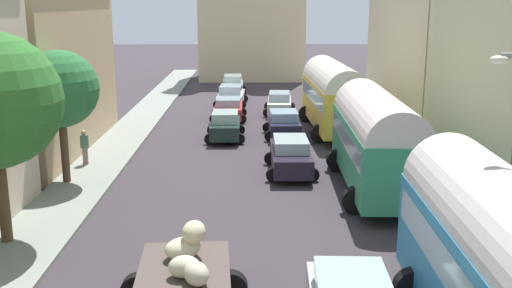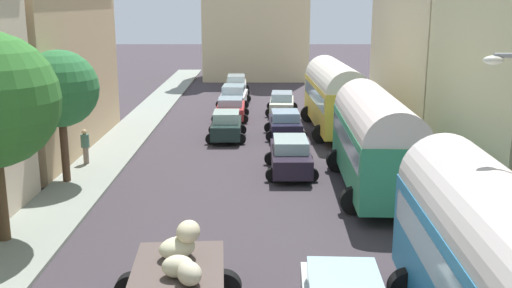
{
  "view_description": "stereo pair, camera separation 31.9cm",
  "coord_description": "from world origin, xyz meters",
  "px_view_note": "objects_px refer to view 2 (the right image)",
  "views": [
    {
      "loc": [
        -0.29,
        -3.13,
        7.46
      ],
      "look_at": [
        0.0,
        20.43,
        1.75
      ],
      "focal_mm": 41.37,
      "sensor_mm": 36.0,
      "label": 1
    },
    {
      "loc": [
        0.03,
        -3.14,
        7.46
      ],
      "look_at": [
        0.0,
        20.43,
        1.75
      ],
      "focal_mm": 41.37,
      "sensor_mm": 36.0,
      "label": 2
    }
  ],
  "objects_px": {
    "parked_bus_1": "(376,138)",
    "car_2": "(235,95)",
    "pedestrian_0": "(86,146)",
    "car_6": "(286,124)",
    "car_1": "(231,109)",
    "car_7": "(283,103)",
    "parked_bus_0": "(506,277)",
    "car_5": "(291,156)",
    "car_3": "(237,85)",
    "car_0": "(227,126)",
    "parked_bus_2": "(336,94)"
  },
  "relations": [
    {
      "from": "car_0",
      "to": "parked_bus_0",
      "type": "bearing_deg",
      "value": -73.29
    },
    {
      "from": "car_3",
      "to": "car_6",
      "type": "height_order",
      "value": "car_3"
    },
    {
      "from": "car_6",
      "to": "car_7",
      "type": "relative_size",
      "value": 0.9
    },
    {
      "from": "car_7",
      "to": "car_2",
      "type": "bearing_deg",
      "value": 135.56
    },
    {
      "from": "car_5",
      "to": "pedestrian_0",
      "type": "height_order",
      "value": "pedestrian_0"
    },
    {
      "from": "car_0",
      "to": "pedestrian_0",
      "type": "distance_m",
      "value": 8.34
    },
    {
      "from": "car_2",
      "to": "car_7",
      "type": "height_order",
      "value": "car_2"
    },
    {
      "from": "car_6",
      "to": "parked_bus_0",
      "type": "bearing_deg",
      "value": -81.83
    },
    {
      "from": "car_0",
      "to": "car_7",
      "type": "xyz_separation_m",
      "value": [
        3.39,
        7.68,
        -0.04
      ]
    },
    {
      "from": "car_2",
      "to": "car_5",
      "type": "distance_m",
      "value": 17.85
    },
    {
      "from": "parked_bus_0",
      "to": "car_2",
      "type": "height_order",
      "value": "parked_bus_0"
    },
    {
      "from": "car_0",
      "to": "car_6",
      "type": "relative_size",
      "value": 1.0
    },
    {
      "from": "pedestrian_0",
      "to": "car_6",
      "type": "bearing_deg",
      "value": 32.89
    },
    {
      "from": "car_6",
      "to": "parked_bus_1",
      "type": "bearing_deg",
      "value": -72.31
    },
    {
      "from": "parked_bus_0",
      "to": "car_7",
      "type": "relative_size",
      "value": 2.3
    },
    {
      "from": "car_2",
      "to": "car_3",
      "type": "bearing_deg",
      "value": 90.0
    },
    {
      "from": "pedestrian_0",
      "to": "car_3",
      "type": "bearing_deg",
      "value": 74.17
    },
    {
      "from": "car_3",
      "to": "car_7",
      "type": "distance_m",
      "value": 9.45
    },
    {
      "from": "parked_bus_0",
      "to": "car_0",
      "type": "height_order",
      "value": "parked_bus_0"
    },
    {
      "from": "parked_bus_0",
      "to": "pedestrian_0",
      "type": "relative_size",
      "value": 5.42
    },
    {
      "from": "car_2",
      "to": "parked_bus_1",
      "type": "bearing_deg",
      "value": -72.41
    },
    {
      "from": "parked_bus_0",
      "to": "car_0",
      "type": "relative_size",
      "value": 2.56
    },
    {
      "from": "parked_bus_0",
      "to": "parked_bus_1",
      "type": "height_order",
      "value": "parked_bus_0"
    },
    {
      "from": "car_5",
      "to": "car_6",
      "type": "height_order",
      "value": "car_5"
    },
    {
      "from": "parked_bus_1",
      "to": "car_5",
      "type": "relative_size",
      "value": 2.05
    },
    {
      "from": "car_2",
      "to": "car_5",
      "type": "xyz_separation_m",
      "value": [
        3.16,
        -17.57,
        0.05
      ]
    },
    {
      "from": "parked_bus_2",
      "to": "car_7",
      "type": "bearing_deg",
      "value": 116.73
    },
    {
      "from": "parked_bus_0",
      "to": "car_3",
      "type": "distance_m",
      "value": 38.51
    },
    {
      "from": "car_0",
      "to": "pedestrian_0",
      "type": "bearing_deg",
      "value": -138.5
    },
    {
      "from": "parked_bus_2",
      "to": "pedestrian_0",
      "type": "bearing_deg",
      "value": -148.64
    },
    {
      "from": "parked_bus_0",
      "to": "car_5",
      "type": "relative_size",
      "value": 2.2
    },
    {
      "from": "car_1",
      "to": "car_7",
      "type": "xyz_separation_m",
      "value": [
        3.39,
        2.18,
        0.01
      ]
    },
    {
      "from": "car_2",
      "to": "pedestrian_0",
      "type": "height_order",
      "value": "pedestrian_0"
    },
    {
      "from": "parked_bus_0",
      "to": "car_5",
      "type": "xyz_separation_m",
      "value": [
        -3.28,
        14.87,
        -1.48
      ]
    },
    {
      "from": "car_1",
      "to": "car_5",
      "type": "relative_size",
      "value": 0.86
    },
    {
      "from": "parked_bus_0",
      "to": "parked_bus_1",
      "type": "distance_m",
      "value": 12.33
    },
    {
      "from": "car_0",
      "to": "car_6",
      "type": "distance_m",
      "value": 3.33
    },
    {
      "from": "parked_bus_0",
      "to": "car_3",
      "type": "height_order",
      "value": "parked_bus_0"
    },
    {
      "from": "car_6",
      "to": "car_5",
      "type": "bearing_deg",
      "value": -90.88
    },
    {
      "from": "car_7",
      "to": "parked_bus_2",
      "type": "bearing_deg",
      "value": -63.27
    },
    {
      "from": "parked_bus_1",
      "to": "car_2",
      "type": "xyz_separation_m",
      "value": [
        -6.38,
        20.11,
        -1.45
      ]
    },
    {
      "from": "car_3",
      "to": "parked_bus_1",
      "type": "bearing_deg",
      "value": -76.02
    },
    {
      "from": "car_1",
      "to": "car_5",
      "type": "xyz_separation_m",
      "value": [
        3.16,
        -12.07,
        0.06
      ]
    },
    {
      "from": "car_1",
      "to": "car_7",
      "type": "distance_m",
      "value": 4.03
    },
    {
      "from": "parked_bus_1",
      "to": "car_2",
      "type": "distance_m",
      "value": 21.15
    },
    {
      "from": "car_2",
      "to": "pedestrian_0",
      "type": "xyz_separation_m",
      "value": [
        -6.24,
        -16.52,
        0.25
      ]
    },
    {
      "from": "car_0",
      "to": "car_1",
      "type": "bearing_deg",
      "value": 90.0
    },
    {
      "from": "parked_bus_1",
      "to": "car_6",
      "type": "bearing_deg",
      "value": 107.69
    },
    {
      "from": "parked_bus_2",
      "to": "car_6",
      "type": "bearing_deg",
      "value": -153.94
    },
    {
      "from": "parked_bus_0",
      "to": "car_1",
      "type": "xyz_separation_m",
      "value": [
        -6.44,
        26.94,
        -1.54
      ]
    }
  ]
}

